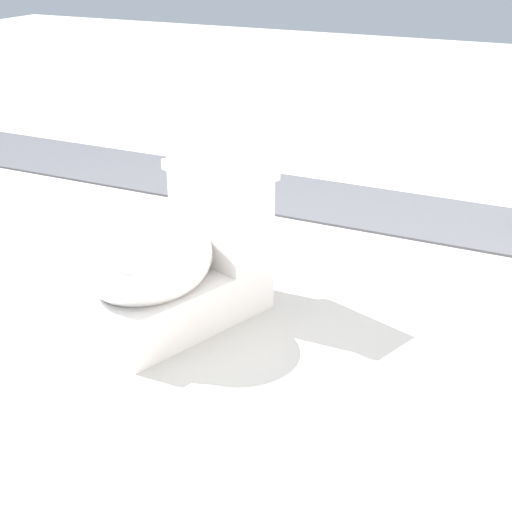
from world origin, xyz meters
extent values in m
plane|color=beige|center=(0.00, 0.00, 0.00)|extent=(14.00, 14.00, 0.00)
cube|color=#4C4C51|center=(-1.20, 0.50, 0.01)|extent=(0.56, 8.00, 0.01)
cube|color=white|center=(0.10, -0.08, 0.09)|extent=(0.68, 0.52, 0.17)
ellipsoid|color=white|center=(0.19, -0.11, 0.26)|extent=(0.53, 0.49, 0.28)
cylinder|color=white|center=(0.19, -0.11, 0.32)|extent=(0.50, 0.50, 0.03)
cube|color=white|center=(-0.10, -0.01, 0.32)|extent=(0.28, 0.38, 0.30)
cube|color=white|center=(-0.10, -0.01, 0.49)|extent=(0.31, 0.41, 0.04)
cylinder|color=silver|center=(-0.07, 0.07, 0.51)|extent=(0.02, 0.02, 0.01)
camera|label=1|loc=(1.89, 1.09, 1.22)|focal=50.00mm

